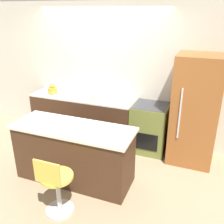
{
  "coord_description": "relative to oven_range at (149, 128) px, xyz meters",
  "views": [
    {
      "loc": [
        1.89,
        -3.76,
        2.44
      ],
      "look_at": [
        0.56,
        -0.32,
        0.93
      ],
      "focal_mm": 40.0,
      "sensor_mm": 36.0,
      "label": 1
    }
  ],
  "objects": [
    {
      "name": "wall_back",
      "position": [
        -1.05,
        0.33,
        0.86
      ],
      "size": [
        8.0,
        0.06,
        2.6
      ],
      "color": "beige",
      "rests_on": "ground_plane"
    },
    {
      "name": "back_counter",
      "position": [
        -1.36,
        0.0,
        -0.0
      ],
      "size": [
        2.07,
        0.59,
        0.89
      ],
      "color": "#422819",
      "rests_on": "ground_plane"
    },
    {
      "name": "kettle",
      "position": [
        -2.0,
        -0.05,
        0.52
      ],
      "size": [
        0.2,
        0.2,
        0.2
      ],
      "color": "#B29333",
      "rests_on": "back_counter"
    },
    {
      "name": "stool_chair",
      "position": [
        -0.71,
        -1.98,
        -0.03
      ],
      "size": [
        0.41,
        0.41,
        0.86
      ],
      "color": "#B7B7BC",
      "rests_on": "ground_plane"
    },
    {
      "name": "mixing_bowl",
      "position": [
        -0.98,
        -0.05,
        0.49
      ],
      "size": [
        0.27,
        0.27,
        0.09
      ],
      "color": "beige",
      "rests_on": "back_counter"
    },
    {
      "name": "oven_range",
      "position": [
        0.0,
        0.0,
        0.0
      ],
      "size": [
        0.63,
        0.6,
        0.89
      ],
      "color": "olive",
      "rests_on": "ground_plane"
    },
    {
      "name": "ground_plane",
      "position": [
        -1.05,
        -0.31,
        -0.44
      ],
      "size": [
        14.0,
        14.0,
        0.0
      ],
      "primitive_type": "plane",
      "color": "#998466"
    },
    {
      "name": "kitchen_island",
      "position": [
        -0.85,
        -1.27,
        -0.0
      ],
      "size": [
        1.81,
        0.67,
        0.88
      ],
      "color": "#422819",
      "rests_on": "ground_plane"
    },
    {
      "name": "refrigerator",
      "position": [
        0.74,
        -0.05,
        0.47
      ],
      "size": [
        0.72,
        0.71,
        1.83
      ],
      "color": "#995628",
      "rests_on": "ground_plane"
    }
  ]
}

